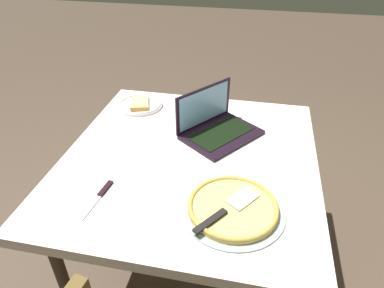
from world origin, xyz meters
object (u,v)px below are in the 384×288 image
object	(u,v)px
dining_table	(190,166)
table_knife	(100,195)
pizza_plate	(140,104)
laptop	(216,126)
pizza_tray	(233,207)

from	to	relation	value
dining_table	table_knife	world-z (taller)	table_knife
dining_table	pizza_plate	bearing A→B (deg)	-137.27
laptop	pizza_tray	xyz separation A→B (m)	(0.50, 0.13, -0.03)
pizza_plate	dining_table	bearing A→B (deg)	42.73
pizza_plate	table_knife	xyz separation A→B (m)	(0.72, 0.08, -0.01)
table_knife	pizza_plate	bearing A→B (deg)	-173.27
dining_table	laptop	world-z (taller)	laptop
laptop	table_knife	size ratio (longest dim) A/B	2.01
dining_table	pizza_plate	world-z (taller)	pizza_plate
laptop	table_knife	distance (m)	0.64
pizza_plate	pizza_tray	bearing A→B (deg)	40.29
laptop	pizza_plate	distance (m)	0.49
pizza_tray	table_knife	world-z (taller)	pizza_tray
pizza_plate	pizza_tray	distance (m)	0.90
pizza_plate	pizza_tray	xyz separation A→B (m)	(0.69, 0.58, 0.00)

